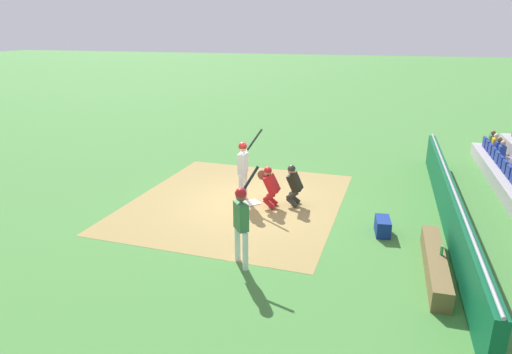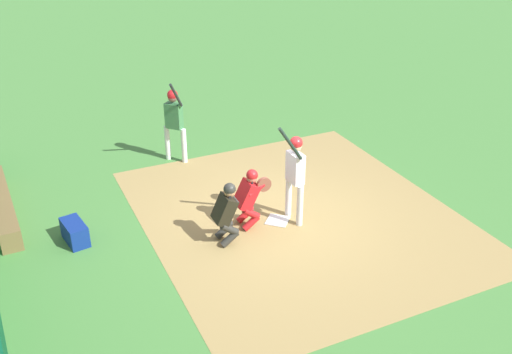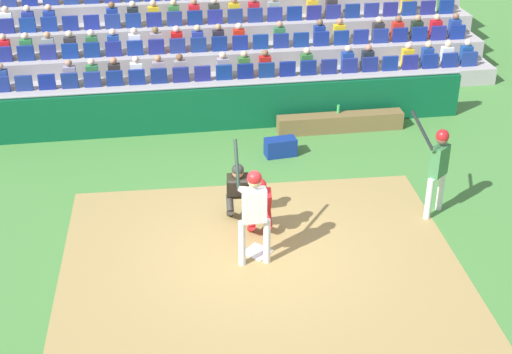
{
  "view_description": "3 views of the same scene",
  "coord_description": "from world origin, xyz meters",
  "views": [
    {
      "loc": [
        -12.42,
        -3.65,
        5.16
      ],
      "look_at": [
        -0.51,
        -0.27,
        1.04
      ],
      "focal_mm": 31.61,
      "sensor_mm": 36.0,
      "label": 1
    },
    {
      "loc": [
        9.03,
        -5.18,
        6.42
      ],
      "look_at": [
        0.37,
        -0.7,
        1.37
      ],
      "focal_mm": 41.02,
      "sensor_mm": 36.0,
      "label": 2
    },
    {
      "loc": [
        1.77,
        11.21,
        7.72
      ],
      "look_at": [
        -0.16,
        -1.2,
        0.95
      ],
      "focal_mm": 51.63,
      "sensor_mm": 36.0,
      "label": 3
    }
  ],
  "objects": [
    {
      "name": "batter_at_plate",
      "position": [
        0.11,
        0.31,
        1.19
      ],
      "size": [
        0.59,
        0.69,
        2.28
      ],
      "color": "silver",
      "rests_on": "ground_plane"
    },
    {
      "name": "on_deck_batter",
      "position": [
        -3.71,
        -0.84,
        1.17
      ],
      "size": [
        0.89,
        0.51,
        2.22
      ],
      "color": "silver",
      "rests_on": "ground_plane"
    },
    {
      "name": "catcher_crouching",
      "position": [
        -0.13,
        -0.59,
        0.71
      ],
      "size": [
        0.48,
        0.71,
        1.28
      ],
      "color": "red",
      "rests_on": "ground_plane"
    },
    {
      "name": "dugout_bench",
      "position": [
        -2.89,
        -5.04,
        0.22
      ],
      "size": [
        3.17,
        0.4,
        0.44
      ],
      "primitive_type": "cube",
      "color": "brown",
      "rests_on": "ground_plane"
    },
    {
      "name": "dugout_wall",
      "position": [
        0.0,
        -5.59,
        0.57
      ],
      "size": [
        12.25,
        0.24,
        1.19
      ],
      "color": "#0A4E2C",
      "rests_on": "ground_plane"
    },
    {
      "name": "home_plate_umpire",
      "position": [
        0.19,
        -1.25,
        0.7
      ],
      "size": [
        0.48,
        0.49,
        1.28
      ],
      "color": "#2D2C27",
      "rests_on": "ground_plane"
    },
    {
      "name": "bleacher_stand",
      "position": [
        0.0,
        -10.63,
        0.93
      ],
      "size": [
        16.22,
        5.14,
        3.12
      ],
      "color": "#9A9695",
      "rests_on": "ground_plane"
    },
    {
      "name": "water_bottle_on_bench",
      "position": [
        -2.85,
        -5.14,
        0.54
      ],
      "size": [
        0.07,
        0.07,
        0.21
      ],
      "primitive_type": "cylinder",
      "color": "green",
      "rests_on": "dugout_bench"
    },
    {
      "name": "home_plate_marker",
      "position": [
        0.0,
        0.0,
        0.02
      ],
      "size": [
        0.62,
        0.62,
        0.02
      ],
      "primitive_type": "cube",
      "rotation": [
        0.0,
        0.0,
        0.79
      ],
      "color": "white",
      "rests_on": "infield_dirt_patch"
    },
    {
      "name": "ground_plane",
      "position": [
        0.0,
        0.0,
        0.0
      ],
      "size": [
        160.0,
        160.0,
        0.0
      ],
      "primitive_type": "plane",
      "color": "#417B37"
    },
    {
      "name": "infield_dirt_patch",
      "position": [
        0.0,
        0.5,
        0.0
      ],
      "size": [
        7.45,
        6.54,
        0.01
      ],
      "primitive_type": "cube",
      "rotation": [
        0.0,
        0.0,
        -0.04
      ],
      "color": "olive",
      "rests_on": "ground_plane"
    },
    {
      "name": "equipment_duffel_bag",
      "position": [
        -1.16,
        -3.9,
        0.21
      ],
      "size": [
        0.76,
        0.44,
        0.43
      ],
      "primitive_type": "cube",
      "rotation": [
        0.0,
        0.0,
        0.12
      ],
      "color": "navy",
      "rests_on": "ground_plane"
    }
  ]
}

